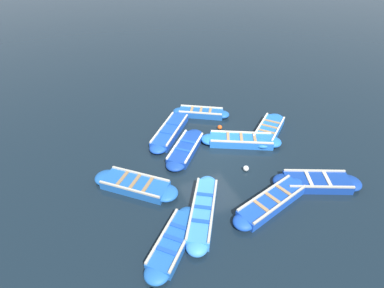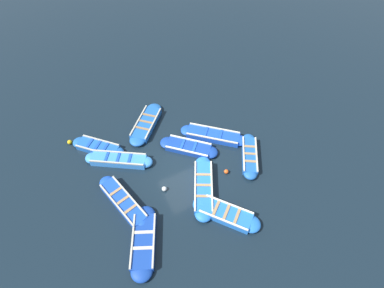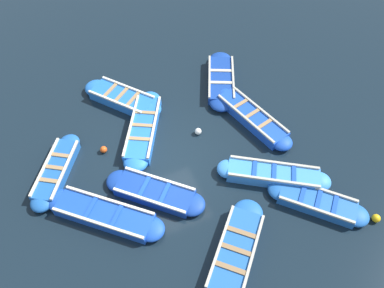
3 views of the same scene
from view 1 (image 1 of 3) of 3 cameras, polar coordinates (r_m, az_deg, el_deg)
name	(u,v)px [view 1 (image 1 of 3)]	position (r m, az deg, el deg)	size (l,w,h in m)	color
ground_plane	(211,156)	(13.87, 3.69, -2.32)	(120.00, 120.00, 0.00)	black
boat_drifting	(135,185)	(12.32, -10.75, -7.69)	(3.31, 3.18, 0.41)	#1E59AD
boat_centre	(201,113)	(16.87, 1.71, 5.95)	(3.09, 2.28, 0.41)	#1E59AD
boat_end_of_row	(186,149)	(14.04, -1.22, -0.88)	(2.95, 3.09, 0.38)	navy
boat_bow_out	(174,242)	(10.35, -3.51, -18.07)	(2.83, 2.82, 0.39)	#1E59AD
boat_broadside	(272,202)	(11.83, 14.99, -10.57)	(3.91, 1.75, 0.44)	#1947B7
boat_tucked	(170,131)	(15.30, -4.18, 2.47)	(3.23, 3.52, 0.41)	#1947B7
boat_inner_gap	(317,182)	(13.24, 22.71, -6.73)	(3.64, 2.36, 0.42)	navy
boat_near_quay	(269,130)	(15.84, 14.46, 2.66)	(3.24, 2.88, 0.45)	blue
boat_stern_in	(241,141)	(14.72, 9.31, 0.65)	(3.83, 2.56, 0.44)	blue
boat_outer_left	(203,211)	(11.12, 2.07, -12.67)	(2.63, 3.58, 0.46)	#3884E0
buoy_orange_near	(220,127)	(15.73, 5.31, 3.19)	(0.25, 0.25, 0.25)	#E05119
buoy_yellow_far	(246,168)	(13.17, 10.23, -4.60)	(0.25, 0.25, 0.25)	silver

